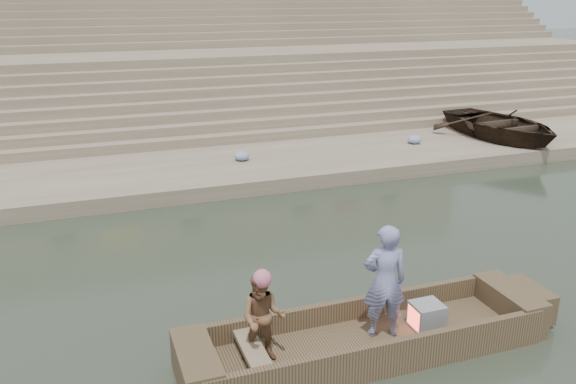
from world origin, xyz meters
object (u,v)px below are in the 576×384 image
standing_man (385,281)px  rowing_man (263,318)px  television (426,316)px  beached_rowboat (501,124)px  main_rowboat (367,346)px

standing_man → rowing_man: (-1.86, 0.00, -0.23)m
television → beached_rowboat: beached_rowboat is taller
main_rowboat → standing_man: 1.03m
main_rowboat → television: television is taller
main_rowboat → rowing_man: rowing_man is taller
main_rowboat → television: size_ratio=10.87×
standing_man → rowing_man: bearing=13.3°
main_rowboat → television: 1.04m
standing_man → television: 1.00m
main_rowboat → beached_rowboat: (9.56, 9.12, 0.76)m
beached_rowboat → television: bearing=-138.4°
standing_man → television: bearing=-170.9°
rowing_man → main_rowboat: bearing=20.6°
standing_man → beached_rowboat: 12.99m
television → beached_rowboat: (8.57, 9.12, 0.45)m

